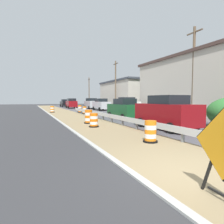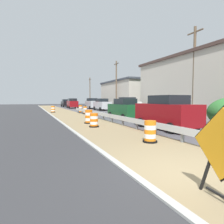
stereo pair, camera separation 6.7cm
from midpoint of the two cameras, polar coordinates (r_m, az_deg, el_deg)
The scene contains 25 objects.
ground_plane at distance 5.72m, azimuth 20.34°, elevation -16.55°, with size 160.00×160.00×0.00m, color #333335.
median_dirt_strip at distance 6.29m, azimuth 26.03°, elevation -14.78°, with size 4.06×120.00×0.01m, color #8E7A56.
curb_near_edge at distance 4.97m, azimuth 8.70°, elevation -19.50°, with size 0.20×120.00×0.11m, color #ADADA8.
guardrail_median at distance 10.12m, azimuth 16.08°, elevation -4.58°, with size 0.18×41.02×0.71m.
warning_sign_diamond at distance 4.26m, azimuth 30.16°, elevation -9.41°, with size 0.18×1.47×1.87m.
traffic_barrel_nearest at distance 9.02m, azimuth 11.41°, elevation -5.99°, with size 0.66×0.66×0.99m.
traffic_barrel_close at distance 13.72m, azimuth -5.21°, elevation -2.62°, with size 0.71×0.71×0.98m.
traffic_barrel_mid at distance 15.80m, azimuth -6.75°, elevation -1.55°, with size 0.74×0.74×1.11m.
traffic_barrel_far at distance 26.49m, azimuth -7.86°, elevation 0.45°, with size 0.64×0.64×0.99m.
traffic_barrel_farther at distance 30.02m, azimuth -17.00°, elevation 0.68°, with size 0.70×0.70×0.96m.
traffic_barrel_farthest at distance 29.17m, azimuth -9.22°, elevation 0.84°, with size 0.67×0.67×1.09m.
car_lead_near_lane at distance 19.30m, azimuth 3.76°, elevation 0.95°, with size 1.96×4.61×2.03m.
car_trailing_near_lane at distance 25.81m, azimuth 4.74°, elevation 1.88°, with size 1.97×4.28×2.24m.
car_lead_far_lane at distance 13.20m, azimuth 15.91°, elevation -0.08°, with size 2.23×4.68×2.22m.
car_mid_far_lane at distance 58.31m, azimuth -11.22°, elevation 2.76°, with size 2.11×4.22×2.01m.
car_trailing_far_lane at distance 51.37m, azimuth -13.53°, elevation 2.58°, with size 1.97×4.56×1.97m.
car_distant_a at distance 34.49m, azimuth -2.89°, elevation 2.25°, with size 2.20×4.53×2.10m.
car_distant_b at distance 43.47m, azimuth -11.62°, elevation 2.53°, with size 2.20×4.68×2.16m.
car_distant_c at distance 40.30m, azimuth -5.83°, elevation 2.53°, with size 2.18×4.33×2.20m.
roadside_shop_near at distance 24.11m, azimuth 26.78°, elevation 6.67°, with size 8.85×15.48×6.68m.
roadside_shop_far at distance 39.13m, azimuth 5.53°, elevation 5.01°, with size 8.09×13.80×5.62m.
utility_pole_near at distance 19.90m, azimuth 23.18°, elevation 10.76°, with size 0.24×1.80×8.66m.
utility_pole_mid at distance 34.76m, azimuth 1.34°, elevation 8.02°, with size 0.24×1.80×8.75m.
utility_pole_far at distance 53.00m, azimuth -6.50°, elevation 6.03°, with size 0.24×1.80×7.84m.
tree_roadside at distance 29.22m, azimuth 16.08°, elevation 10.19°, with size 5.28×5.28×7.69m.
Camera 2 is at (-3.69, -3.89, 1.96)m, focal length 30.92 mm.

